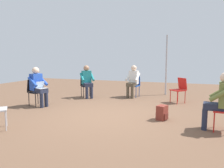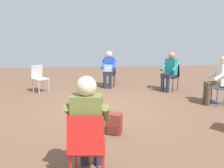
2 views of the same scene
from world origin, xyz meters
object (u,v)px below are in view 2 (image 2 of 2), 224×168
Objects in this scene: chair_northwest at (172,75)px; person_in_teal at (170,69)px; chair_east at (87,144)px; backpack_near_laptop_user at (114,124)px; chair_southwest at (39,77)px; person_in_olive at (88,122)px; chair_west at (110,72)px; person_with_laptop at (109,67)px; person_in_white at (219,78)px.

chair_northwest is 0.69× the size of person_in_teal.
chair_east reaches higher than backpack_near_laptop_user.
chair_southwest is 1.00× the size of chair_northwest.
person_in_teal is at bearing 90.00° from chair_northwest.
chair_northwest is 5.16m from person_in_olive.
backpack_near_laptop_user is (3.30, 1.97, -0.34)m from chair_southwest.
chair_west is 0.69× the size of person_in_teal.
person_in_olive is at bearing -19.65° from backpack_near_laptop_user.
person_with_laptop is (-0.69, -2.00, 0.20)m from chair_northwest.
person_in_olive is at bearing 107.19° from chair_northwest.
chair_southwest reaches higher than backpack_near_laptop_user.
person_with_laptop is at bearing 54.87° from person_in_white.
chair_east is 5.46m from chair_west.
chair_northwest is 1.83m from person_in_white.
person_in_white is at bearing 46.90° from chair_east.
chair_northwest is (-4.56, 2.71, 0.00)m from chair_east.
person_in_olive is at bearing 90.00° from chair_east.
chair_southwest is 0.69× the size of person_with_laptop.
chair_southwest and chair_west have the same top height.
chair_southwest is 5.11m from person_in_white.
backpack_near_laptop_user is (-1.21, 0.43, -0.54)m from person_in_olive.
chair_southwest is 4.24m from chair_northwest.
person_in_olive is (4.28, -2.57, 0.00)m from person_in_teal.
chair_northwest is (0.85, 1.96, 0.00)m from chair_west.
person_with_laptop is 5.13m from person_in_olive.
person_in_white is at bearing 117.31° from backpack_near_laptop_user.
person_with_laptop is (-5.24, 0.71, 0.20)m from chair_east.
chair_west is at bearing -90.00° from person_with_laptop.
chair_east is 0.69× the size of person_with_laptop.
chair_east is 1.48m from backpack_near_laptop_user.
person_in_teal is at bearing 30.45° from person_in_white.
person_with_laptop reaches higher than chair_east.
chair_southwest is 2.36× the size of backpack_near_laptop_user.
chair_southwest and chair_northwest have the same top height.
chair_east is 0.69× the size of person_in_olive.
chair_east and chair_west have the same top height.
person_in_teal reaches higher than backpack_near_laptop_user.
chair_east is at bearing 139.76° from person_in_white.
chair_southwest is 4.12m from person_in_teal.
person_in_teal reaches higher than chair_northwest.
chair_east and chair_northwest have the same top height.
chair_east is 4.29m from person_in_white.
backpack_near_laptop_user is at bearing 103.31° from chair_northwest.
person_in_teal reaches higher than chair_southwest.
person_in_white reaches higher than chair_east.
backpack_near_laptop_user is at bearing 101.48° from person_with_laptop.
chair_southwest is at bearing 113.94° from chair_east.
chair_west is 5.30m from person_in_olive.
chair_southwest is (-4.67, -1.52, 0.00)m from chair_east.
chair_west is 0.69× the size of person_in_white.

